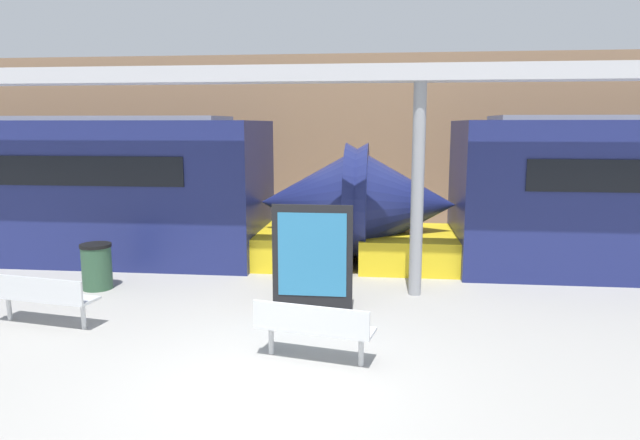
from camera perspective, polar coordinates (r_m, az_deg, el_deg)
ground_plane at (r=7.04m, az=-5.99°, el=-15.91°), size 60.00×60.00×0.00m
station_wall at (r=16.74m, az=1.60°, el=7.75°), size 56.00×0.20×5.00m
bench_near at (r=7.38m, az=-0.70°, el=-10.52°), size 1.59×0.74×0.79m
bench_far at (r=9.61m, az=-26.19°, el=-6.73°), size 1.76×0.72×0.79m
trash_bin at (r=11.35m, az=-21.43°, el=-4.33°), size 0.57×0.57×0.85m
poster_board at (r=9.11m, az=-0.78°, el=-3.94°), size 1.29×0.07×1.77m
support_column_near at (r=10.11m, az=9.72°, el=2.86°), size 0.22×0.22×3.74m
canopy_beam at (r=10.08m, az=10.05°, el=14.28°), size 28.00×0.60×0.28m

